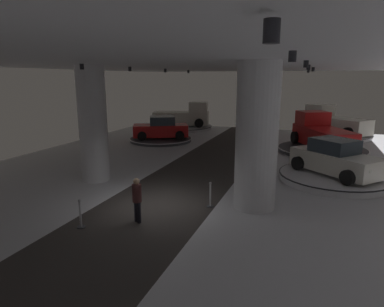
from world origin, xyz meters
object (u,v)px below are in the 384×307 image
object	(u,v)px
display_car_far_left	(161,128)
visitor_walking_near	(137,197)
pickup_truck_deep_right	(333,122)
display_platform_deep_left	(181,127)
display_platform_deep_right	(335,135)
display_platform_far_left	(161,139)
pickup_truck_far_right	(321,133)
column_right	(257,137)
column_left	(93,124)
display_car_mid_right	(335,159)
pickup_truck_deep_left	(185,116)
display_platform_far_right	(322,150)
display_platform_mid_right	(334,177)

from	to	relation	value
display_car_far_left	visitor_walking_near	xyz separation A→B (m)	(5.72, -14.19, -0.11)
display_car_far_left	pickup_truck_deep_right	bearing A→B (deg)	27.90
pickup_truck_deep_right	display_platform_deep_left	distance (m)	13.84
display_platform_deep_right	display_car_far_left	xyz separation A→B (m)	(-13.04, -6.57, 0.84)
display_platform_far_left	display_car_far_left	xyz separation A→B (m)	(0.03, 0.01, 0.87)
display_platform_deep_left	pickup_truck_far_right	bearing A→B (deg)	-27.05
display_platform_far_left	column_right	bearing A→B (deg)	-50.75
display_platform_far_left	visitor_walking_near	distance (m)	15.32
column_right	column_left	bearing A→B (deg)	173.37
display_platform_deep_right	display_car_far_left	bearing A→B (deg)	-153.25
display_platform_deep_left	display_car_far_left	world-z (taller)	display_car_far_left
display_platform_deep_left	display_car_mid_right	bearing A→B (deg)	-45.47
pickup_truck_far_right	display_car_far_left	xyz separation A→B (m)	(-11.74, -0.36, -0.20)
column_left	display_car_far_left	xyz separation A→B (m)	(-1.38, 10.47, -1.73)
display_platform_deep_right	display_platform_deep_left	bearing A→B (deg)	178.80
column_left	pickup_truck_deep_left	xyz separation A→B (m)	(-2.07, 17.41, -1.53)
visitor_walking_near	display_platform_far_left	bearing A→B (deg)	112.06
display_platform_far_right	pickup_truck_far_right	distance (m)	1.10
pickup_truck_deep_right	display_platform_mid_right	size ratio (longest dim) A/B	1.05
column_right	pickup_truck_far_right	world-z (taller)	column_right
pickup_truck_deep_right	display_platform_far_right	size ratio (longest dim) A/B	0.94
display_platform_deep_left	display_platform_far_right	distance (m)	14.57
pickup_truck_deep_right	display_car_far_left	size ratio (longest dim) A/B	1.20
pickup_truck_far_right	display_car_far_left	distance (m)	11.75
display_platform_deep_right	display_platform_far_left	size ratio (longest dim) A/B	1.16
column_right	display_platform_far_left	distance (m)	14.92
column_left	display_platform_far_right	xyz separation A→B (m)	(10.50, 10.54, -2.59)
display_platform_far_right	display_car_far_left	xyz separation A→B (m)	(-11.88, -0.07, 0.86)
display_car_mid_right	pickup_truck_far_right	size ratio (longest dim) A/B	0.76
display_car_far_left	pickup_truck_deep_left	bearing A→B (deg)	95.71
display_platform_far_right	display_platform_deep_left	bearing A→B (deg)	152.19
column_left	visitor_walking_near	size ratio (longest dim) A/B	3.46
pickup_truck_far_right	display_car_far_left	world-z (taller)	pickup_truck_far_right
column_right	display_platform_deep_left	bearing A→B (deg)	119.37
column_right	display_platform_far_right	distance (m)	12.03
visitor_walking_near	display_platform_deep_right	bearing A→B (deg)	70.58
column_right	display_car_mid_right	size ratio (longest dim) A/B	1.27
column_right	display_platform_deep_right	size ratio (longest dim) A/B	0.97
pickup_truck_deep_left	display_platform_deep_right	bearing A→B (deg)	-1.53
display_platform_far_left	pickup_truck_deep_left	bearing A→B (deg)	95.47
pickup_truck_far_right	column_left	bearing A→B (deg)	-133.75
pickup_truck_far_right	display_platform_far_left	world-z (taller)	pickup_truck_far_right
display_platform_deep_left	column_left	bearing A→B (deg)	-82.17
display_platform_mid_right	display_platform_far_right	world-z (taller)	display_platform_mid_right
column_left	display_platform_far_left	world-z (taller)	column_left
column_left	pickup_truck_deep_left	distance (m)	17.60
display_car_mid_right	display_platform_deep_right	bearing A→B (deg)	86.89
column_right	pickup_truck_deep_right	distance (m)	18.56
display_platform_far_right	column_right	bearing A→B (deg)	-102.86
pickup_truck_deep_left	display_car_far_left	world-z (taller)	pickup_truck_deep_left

